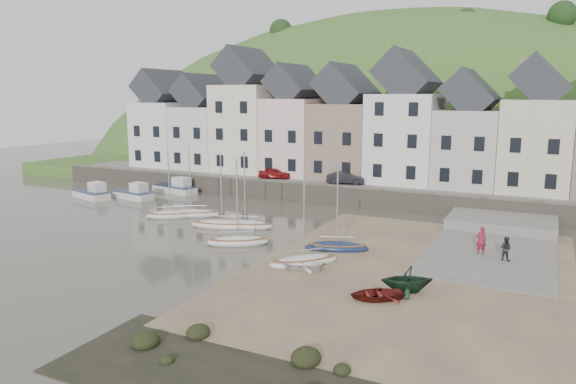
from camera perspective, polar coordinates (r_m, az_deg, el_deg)
The scene contains 26 objects.
ground at distance 37.01m, azimuth -4.14°, elevation -6.07°, with size 160.00×160.00×0.00m, color #4D493C.
quay_land at distance 65.85m, azimuth 10.07°, elevation 1.70°, with size 90.00×30.00×1.50m, color #3B6227.
quay_street at distance 54.90m, azimuth 6.71°, elevation 0.94°, with size 70.00×7.00×0.10m, color slate.
seawall at distance 51.77m, azimuth 5.40°, elevation -0.34°, with size 70.00×1.20×1.80m, color slate.
beach at distance 33.06m, azimuth 12.73°, elevation -8.27°, with size 18.00×26.00×0.06m, color brown.
slipway at distance 40.06m, azimuth 21.06°, elevation -5.38°, with size 8.00×18.00×0.12m, color slate.
hillside at distance 97.69m, azimuth 11.55°, elevation -6.82°, with size 134.40×84.00×84.00m.
townhouse_terrace at distance 57.05m, azimuth 9.71°, elevation 7.05°, with size 61.05×8.00×13.93m.
sailboat_0 at distance 47.33m, azimuth -10.32°, elevation -2.26°, with size 5.13×3.64×6.32m.
sailboat_1 at distance 47.18m, azimuth -12.43°, elevation -2.37°, with size 4.24×3.47×6.32m.
sailboat_2 at distance 42.95m, azimuth -7.05°, elevation -3.45°, with size 5.28×2.91×6.32m.
sailboat_3 at distance 42.71m, azimuth -4.58°, elevation -3.48°, with size 4.75×2.62×6.32m.
sailboat_4 at distance 38.07m, azimuth -5.37°, elevation -5.21°, with size 4.51×3.61×6.32m.
sailboat_5 at distance 36.65m, azimuth 5.20°, elevation -5.82°, with size 4.59×2.88×6.32m.
sailboat_6 at distance 33.51m, azimuth 1.69°, elevation -7.34°, with size 4.16×4.37×6.32m.
motorboat_0 at distance 56.49m, azimuth -16.03°, elevation -0.13°, with size 4.63×2.44×1.70m.
motorboat_1 at distance 58.05m, azimuth -20.12°, elevation -0.09°, with size 5.03×2.95×1.70m.
motorboat_2 at distance 58.99m, azimuth -11.82°, elevation 0.49°, with size 5.66×2.77×1.70m.
rowboat_white at distance 32.65m, azimuth 1.18°, elevation -7.63°, with size 2.08×2.91×0.60m, color white.
rowboat_green at distance 29.45m, azimuth 12.55°, elevation -9.04°, with size 2.37×2.75×1.45m, color black.
rowboat_red at distance 28.32m, azimuth 9.37°, elevation -10.65°, with size 2.01×2.82×0.58m, color maroon.
person_red at distance 37.33m, azimuth 19.90°, elevation -4.87°, with size 0.67×0.44×1.84m, color maroon.
person_dark at distance 36.53m, azimuth 22.17°, elevation -5.60°, with size 0.75×0.58×1.54m, color black.
car_left at distance 57.18m, azimuth -1.44°, elevation 2.02°, with size 1.38×3.42×1.17m, color maroon.
car_right at distance 53.94m, azimuth 6.15°, elevation 1.51°, with size 1.33×3.80×1.25m, color black.
shore_rocks at distance 21.49m, azimuth -5.52°, elevation -18.35°, with size 14.00×6.00×0.77m.
Camera 1 is at (18.06, -30.58, 10.41)m, focal length 33.36 mm.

